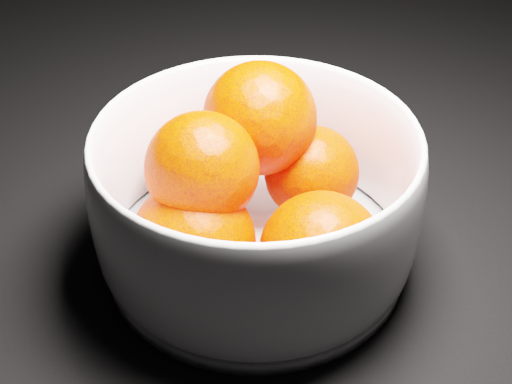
{
  "coord_description": "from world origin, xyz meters",
  "views": [
    {
      "loc": [
        -0.26,
        -0.15,
        0.37
      ],
      "look_at": [
        -0.25,
        0.25,
        0.06
      ],
      "focal_mm": 50.0,
      "sensor_mm": 36.0,
      "label": 1
    }
  ],
  "objects": [
    {
      "name": "bowl",
      "position": [
        -0.25,
        0.25,
        0.06
      ],
      "size": [
        0.24,
        0.24,
        0.11
      ],
      "rotation": [
        0.0,
        0.0,
        -0.17
      ],
      "color": "silver",
      "rests_on": "ground"
    },
    {
      "name": "orange_pile",
      "position": [
        -0.26,
        0.25,
        0.07
      ],
      "size": [
        0.17,
        0.18,
        0.13
      ],
      "color": "#EE2300",
      "rests_on": "bowl"
    }
  ]
}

